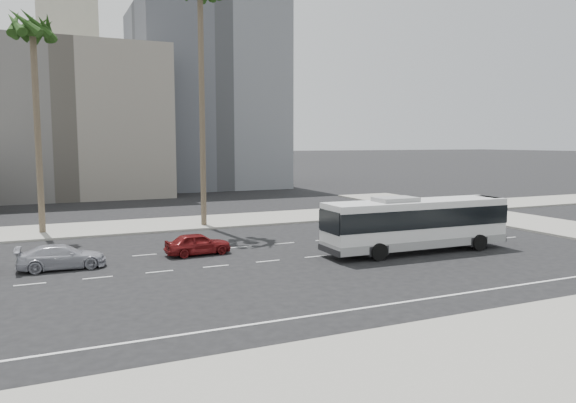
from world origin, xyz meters
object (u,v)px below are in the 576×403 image
car_a (198,244)px  palm_mid (33,34)px  car_b (62,257)px  city_bus (416,223)px

car_a → palm_mid: bearing=33.0°
car_a → palm_mid: (-8.40, 11.57, 13.44)m
car_b → palm_mid: bearing=5.1°
city_bus → palm_mid: 28.98m
city_bus → palm_mid: size_ratio=0.76×
city_bus → car_a: bearing=160.5°
city_bus → car_a: (-12.26, 4.60, -1.12)m
city_bus → palm_mid: palm_mid is taller
city_bus → car_b: 20.14m
car_a → car_b: 7.47m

